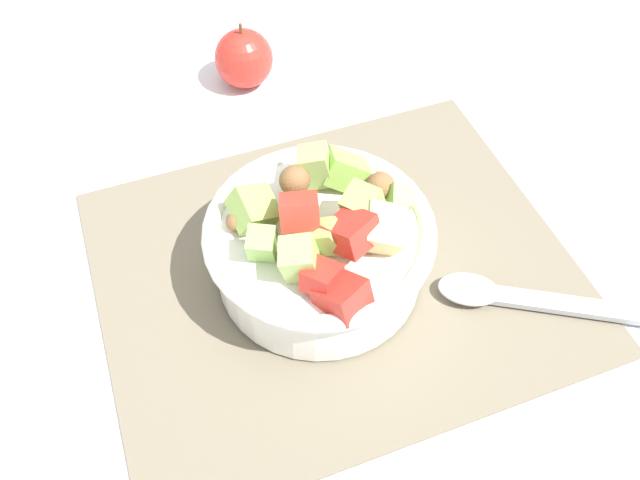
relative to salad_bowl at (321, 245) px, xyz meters
The scene contains 5 objects.
ground_plane 0.05m from the salad_bowl, ahead, with size 2.40×2.40×0.00m, color silver.
placemat 0.05m from the salad_bowl, ahead, with size 0.44×0.36×0.01m, color #756B56.
salad_bowl is the anchor object (origin of this frame).
serving_spoon 0.19m from the salad_bowl, 30.08° to the right, with size 0.21×0.14×0.01m.
whole_apple 0.30m from the salad_bowl, 87.85° to the left, with size 0.07×0.07×0.08m.
Camera 1 is at (-0.14, -0.34, 0.51)m, focal length 36.73 mm.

